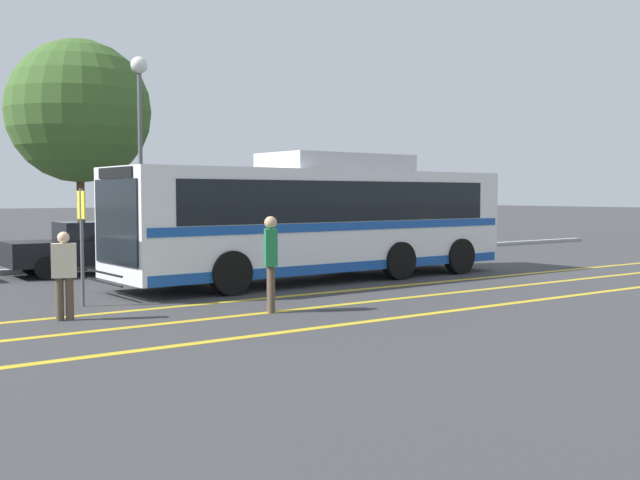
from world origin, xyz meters
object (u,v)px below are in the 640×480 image
at_px(pedestrian_0, 271,257).
at_px(street_lamp, 140,109).
at_px(tree_0, 79,112).
at_px(transit_bus, 321,217).
at_px(bus_stop_sign, 82,232).
at_px(parked_car_1, 90,248).
at_px(pedestrian_1, 64,271).

height_order(pedestrian_0, street_lamp, street_lamp).
relative_size(pedestrian_0, tree_0, 0.24).
distance_m(transit_bus, bus_stop_sign, 6.69).
bearing_deg(tree_0, transit_bus, -75.27).
bearing_deg(parked_car_1, street_lamp, -45.19).
height_order(pedestrian_1, bus_stop_sign, bus_stop_sign).
bearing_deg(street_lamp, pedestrian_0, -99.95).
relative_size(transit_bus, bus_stop_sign, 4.86).
xyz_separation_m(parked_car_1, street_lamp, (2.51, 2.44, 4.26)).
distance_m(parked_car_1, bus_stop_sign, 6.41).
bearing_deg(parked_car_1, pedestrian_0, -175.79).
bearing_deg(parked_car_1, bus_stop_sign, 161.08).
distance_m(pedestrian_1, tree_0, 14.74).
height_order(parked_car_1, tree_0, tree_0).
bearing_deg(parked_car_1, tree_0, -14.91).
distance_m(pedestrian_1, bus_stop_sign, 1.79).
height_order(pedestrian_1, tree_0, tree_0).
bearing_deg(tree_0, pedestrian_1, -108.92).
relative_size(pedestrian_1, tree_0, 0.21).
distance_m(pedestrian_0, bus_stop_sign, 3.91).
height_order(pedestrian_1, street_lamp, street_lamp).
distance_m(transit_bus, street_lamp, 8.32).
bearing_deg(transit_bus, tree_0, 12.83).
bearing_deg(pedestrian_0, parked_car_1, 29.29).
distance_m(transit_bus, pedestrian_0, 5.56).
distance_m(bus_stop_sign, tree_0, 12.97).
xyz_separation_m(pedestrian_0, tree_0, (1.10, 14.67, 4.12)).
height_order(bus_stop_sign, street_lamp, street_lamp).
xyz_separation_m(parked_car_1, pedestrian_0, (0.54, -8.81, 0.31)).
bearing_deg(parked_car_1, transit_bus, -137.05).
bearing_deg(street_lamp, pedestrian_1, -118.79).
distance_m(parked_car_1, tree_0, 7.53).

